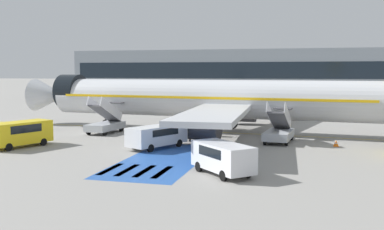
{
  "coord_description": "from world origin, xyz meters",
  "views": [
    {
      "loc": [
        10.51,
        -45.7,
        6.41
      ],
      "look_at": [
        -0.81,
        -2.1,
        2.0
      ],
      "focal_mm": 42.0,
      "sensor_mm": 36.0,
      "label": 1
    }
  ],
  "objects_px": {
    "service_van_1": "(223,156)",
    "service_van_0": "(19,132)",
    "service_van_3": "(157,135)",
    "traffic_cone_0": "(207,142)",
    "traffic_cone_1": "(336,143)",
    "airliner": "(216,99)",
    "ground_crew_0": "(190,130)",
    "boarding_stairs_aft": "(279,132)",
    "terminal_building": "(228,73)",
    "ground_crew_1": "(183,125)",
    "fuel_tanker": "(286,102)",
    "boarding_stairs_forward": "(106,124)"
  },
  "relations": [
    {
      "from": "fuel_tanker",
      "to": "service_van_3",
      "type": "distance_m",
      "value": 34.51
    },
    {
      "from": "boarding_stairs_aft",
      "to": "ground_crew_0",
      "type": "xyz_separation_m",
      "value": [
        -7.87,
        -1.69,
        0.12
      ]
    },
    {
      "from": "terminal_building",
      "to": "traffic_cone_0",
      "type": "bearing_deg",
      "value": -81.24
    },
    {
      "from": "boarding_stairs_aft",
      "to": "traffic_cone_0",
      "type": "xyz_separation_m",
      "value": [
        -5.86,
        -3.35,
        -0.7
      ]
    },
    {
      "from": "airliner",
      "to": "service_van_1",
      "type": "height_order",
      "value": "airliner"
    },
    {
      "from": "ground_crew_1",
      "to": "fuel_tanker",
      "type": "bearing_deg",
      "value": 121.52
    },
    {
      "from": "service_van_0",
      "to": "traffic_cone_0",
      "type": "xyz_separation_m",
      "value": [
        15.2,
        4.81,
        -1.03
      ]
    },
    {
      "from": "ground_crew_1",
      "to": "traffic_cone_1",
      "type": "bearing_deg",
      "value": 36.95
    },
    {
      "from": "airliner",
      "to": "service_van_1",
      "type": "xyz_separation_m",
      "value": [
        4.35,
        -19.0,
        -2.32
      ]
    },
    {
      "from": "boarding_stairs_aft",
      "to": "service_van_1",
      "type": "bearing_deg",
      "value": -95.07
    },
    {
      "from": "boarding_stairs_forward",
      "to": "ground_crew_1",
      "type": "height_order",
      "value": "boarding_stairs_forward"
    },
    {
      "from": "ground_crew_1",
      "to": "service_van_3",
      "type": "bearing_deg",
      "value": -37.77
    },
    {
      "from": "traffic_cone_0",
      "to": "traffic_cone_1",
      "type": "bearing_deg",
      "value": 11.9
    },
    {
      "from": "boarding_stairs_aft",
      "to": "airliner",
      "type": "bearing_deg",
      "value": 148.37
    },
    {
      "from": "traffic_cone_0",
      "to": "boarding_stairs_aft",
      "type": "bearing_deg",
      "value": 29.77
    },
    {
      "from": "boarding_stairs_aft",
      "to": "service_van_1",
      "type": "height_order",
      "value": "boarding_stairs_aft"
    },
    {
      "from": "traffic_cone_0",
      "to": "terminal_building",
      "type": "distance_m",
      "value": 84.62
    },
    {
      "from": "boarding_stairs_forward",
      "to": "ground_crew_1",
      "type": "distance_m",
      "value": 8.12
    },
    {
      "from": "service_van_3",
      "to": "ground_crew_0",
      "type": "relative_size",
      "value": 3.09
    },
    {
      "from": "ground_crew_0",
      "to": "terminal_building",
      "type": "relative_size",
      "value": 0.02
    },
    {
      "from": "airliner",
      "to": "ground_crew_1",
      "type": "xyz_separation_m",
      "value": [
        -2.86,
        -2.54,
        -2.53
      ]
    },
    {
      "from": "service_van_1",
      "to": "ground_crew_0",
      "type": "height_order",
      "value": "service_van_1"
    },
    {
      "from": "ground_crew_1",
      "to": "traffic_cone_1",
      "type": "distance_m",
      "value": 15.15
    },
    {
      "from": "service_van_0",
      "to": "ground_crew_1",
      "type": "relative_size",
      "value": 3.38
    },
    {
      "from": "service_van_1",
      "to": "terminal_building",
      "type": "bearing_deg",
      "value": 56.01
    },
    {
      "from": "service_van_1",
      "to": "traffic_cone_0",
      "type": "distance_m",
      "value": 10.99
    },
    {
      "from": "service_van_0",
      "to": "ground_crew_0",
      "type": "relative_size",
      "value": 3.07
    },
    {
      "from": "service_van_1",
      "to": "service_van_0",
      "type": "bearing_deg",
      "value": 119.31
    },
    {
      "from": "airliner",
      "to": "ground_crew_1",
      "type": "height_order",
      "value": "airliner"
    },
    {
      "from": "service_van_1",
      "to": "airliner",
      "type": "bearing_deg",
      "value": 59.12
    },
    {
      "from": "traffic_cone_0",
      "to": "traffic_cone_1",
      "type": "relative_size",
      "value": 0.98
    },
    {
      "from": "fuel_tanker",
      "to": "service_van_3",
      "type": "bearing_deg",
      "value": -23.88
    },
    {
      "from": "boarding_stairs_aft",
      "to": "traffic_cone_0",
      "type": "relative_size",
      "value": 10.22
    },
    {
      "from": "airliner",
      "to": "traffic_cone_1",
      "type": "distance_m",
      "value": 13.75
    },
    {
      "from": "ground_crew_1",
      "to": "service_van_1",
      "type": "bearing_deg",
      "value": -15.0
    },
    {
      "from": "ground_crew_1",
      "to": "boarding_stairs_aft",
      "type": "bearing_deg",
      "value": 36.03
    },
    {
      "from": "service_van_3",
      "to": "service_van_0",
      "type": "bearing_deg",
      "value": 38.63
    },
    {
      "from": "boarding_stairs_forward",
      "to": "traffic_cone_1",
      "type": "relative_size",
      "value": 9.99
    },
    {
      "from": "traffic_cone_0",
      "to": "service_van_3",
      "type": "bearing_deg",
      "value": -148.23
    },
    {
      "from": "boarding_stairs_forward",
      "to": "terminal_building",
      "type": "relative_size",
      "value": 0.06
    },
    {
      "from": "service_van_1",
      "to": "service_van_3",
      "type": "bearing_deg",
      "value": 87.4
    },
    {
      "from": "traffic_cone_1",
      "to": "service_van_1",
      "type": "bearing_deg",
      "value": -120.37
    },
    {
      "from": "fuel_tanker",
      "to": "traffic_cone_1",
      "type": "bearing_deg",
      "value": 2.15
    },
    {
      "from": "fuel_tanker",
      "to": "service_van_0",
      "type": "distance_m",
      "value": 41.17
    },
    {
      "from": "traffic_cone_0",
      "to": "service_van_1",
      "type": "bearing_deg",
      "value": -72.44
    },
    {
      "from": "traffic_cone_0",
      "to": "terminal_building",
      "type": "relative_size",
      "value": 0.01
    },
    {
      "from": "service_van_3",
      "to": "ground_crew_0",
      "type": "height_order",
      "value": "service_van_3"
    },
    {
      "from": "ground_crew_1",
      "to": "boarding_stairs_forward",
      "type": "bearing_deg",
      "value": -121.7
    },
    {
      "from": "service_van_3",
      "to": "terminal_building",
      "type": "xyz_separation_m",
      "value": [
        -9.08,
        85.78,
        4.89
      ]
    },
    {
      "from": "boarding_stairs_forward",
      "to": "terminal_building",
      "type": "height_order",
      "value": "terminal_building"
    }
  ]
}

